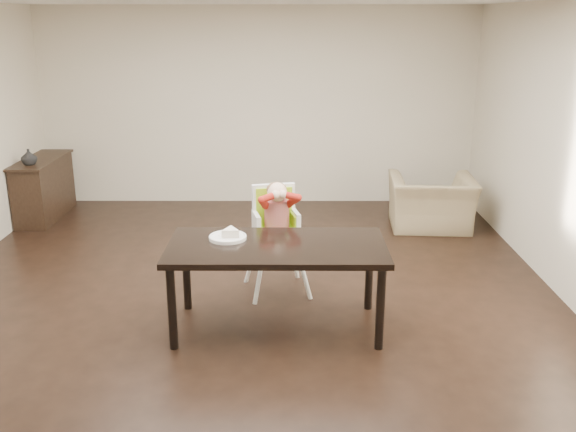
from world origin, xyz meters
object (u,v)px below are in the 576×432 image
object	(u,v)px
dining_table	(277,254)
sideboard	(44,188)
high_chair	(276,214)
armchair	(432,194)

from	to	relation	value
dining_table	sideboard	size ratio (longest dim) A/B	1.43
sideboard	dining_table	bearing A→B (deg)	-45.31
high_chair	armchair	bearing A→B (deg)	32.62
high_chair	dining_table	bearing A→B (deg)	-101.11
dining_table	armchair	bearing A→B (deg)	55.30
dining_table	sideboard	world-z (taller)	sideboard
sideboard	high_chair	bearing A→B (deg)	-37.18
high_chair	sideboard	bearing A→B (deg)	130.29
high_chair	sideboard	world-z (taller)	high_chair
high_chair	armchair	world-z (taller)	high_chair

